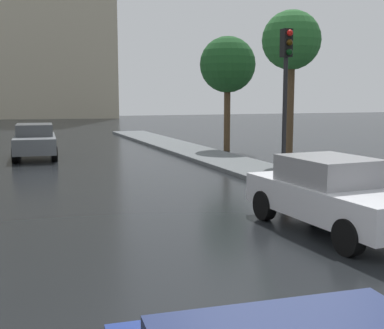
{
  "coord_description": "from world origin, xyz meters",
  "views": [
    {
      "loc": [
        -2.87,
        -4.59,
        2.6
      ],
      "look_at": [
        0.77,
        5.3,
        1.16
      ],
      "focal_mm": 47.15,
      "sensor_mm": 36.0,
      "label": 1
    }
  ],
  "objects": [
    {
      "name": "car_white_near_kerb",
      "position": [
        2.95,
        3.39,
        0.72
      ],
      "size": [
        1.86,
        4.03,
        1.42
      ],
      "rotation": [
        0.0,
        0.0,
        0.05
      ],
      "color": "silver",
      "rests_on": "ground"
    },
    {
      "name": "street_tree_far",
      "position": [
        7.09,
        11.89,
        4.53
      ],
      "size": [
        2.16,
        2.16,
        5.7
      ],
      "color": "#4C3823",
      "rests_on": "ground"
    },
    {
      "name": "street_tree_near",
      "position": [
        6.95,
        17.27,
        4.0
      ],
      "size": [
        2.61,
        2.61,
        5.34
      ],
      "color": "#4C3823",
      "rests_on": "ground"
    },
    {
      "name": "traffic_light",
      "position": [
        4.34,
        7.58,
        3.09
      ],
      "size": [
        0.26,
        0.39,
        4.24
      ],
      "color": "black",
      "rests_on": "sidewalk_strip"
    },
    {
      "name": "car_grey_mid_road",
      "position": [
        -1.78,
        17.44,
        0.73
      ],
      "size": [
        1.94,
        4.21,
        1.42
      ],
      "rotation": [
        0.0,
        0.0,
        3.08
      ],
      "color": "slate",
      "rests_on": "ground"
    }
  ]
}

